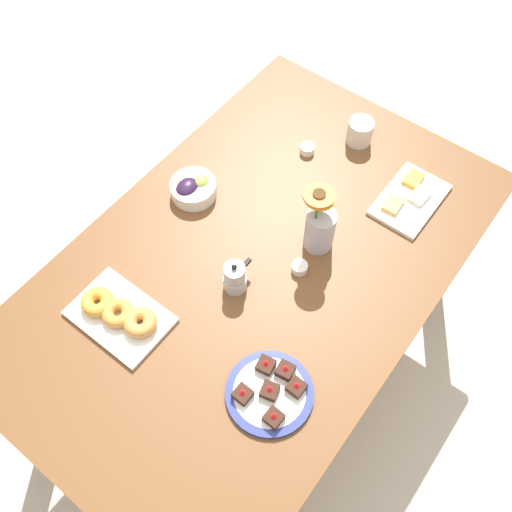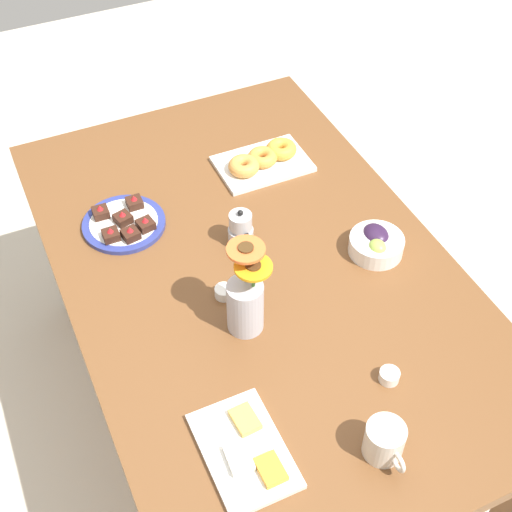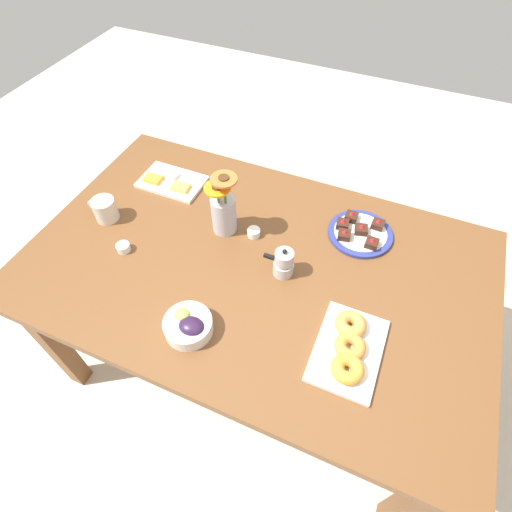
{
  "view_description": "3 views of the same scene",
  "coord_description": "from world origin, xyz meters",
  "px_view_note": "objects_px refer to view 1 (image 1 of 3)",
  "views": [
    {
      "loc": [
        -0.7,
        -0.53,
        2.22
      ],
      "look_at": [
        0.0,
        0.0,
        0.78
      ],
      "focal_mm": 40.0,
      "sensor_mm": 36.0,
      "label": 1
    },
    {
      "loc": [
        1.18,
        -0.54,
        2.14
      ],
      "look_at": [
        0.0,
        0.0,
        0.78
      ],
      "focal_mm": 50.0,
      "sensor_mm": 36.0,
      "label": 2
    },
    {
      "loc": [
        -0.34,
        0.79,
        1.83
      ],
      "look_at": [
        0.0,
        0.0,
        0.78
      ],
      "focal_mm": 28.0,
      "sensor_mm": 36.0,
      "label": 3
    }
  ],
  "objects_px": {
    "flower_vase": "(320,226)",
    "moka_pot": "(234,277)",
    "coffee_mug": "(360,131)",
    "jam_cup_honey": "(300,267)",
    "jam_cup_berry": "(307,149)",
    "grape_bowl": "(193,188)",
    "dining_table": "(256,277)",
    "cheese_platter": "(410,198)",
    "dessert_plate": "(270,392)",
    "croissant_platter": "(119,314)"
  },
  "relations": [
    {
      "from": "cheese_platter",
      "to": "flower_vase",
      "type": "xyz_separation_m",
      "value": [
        -0.32,
        0.14,
        0.08
      ]
    },
    {
      "from": "coffee_mug",
      "to": "jam_cup_honey",
      "type": "distance_m",
      "value": 0.57
    },
    {
      "from": "jam_cup_honey",
      "to": "flower_vase",
      "type": "bearing_deg",
      "value": 6.37
    },
    {
      "from": "dining_table",
      "to": "cheese_platter",
      "type": "height_order",
      "value": "cheese_platter"
    },
    {
      "from": "jam_cup_berry",
      "to": "moka_pot",
      "type": "bearing_deg",
      "value": -167.09
    },
    {
      "from": "grape_bowl",
      "to": "dining_table",
      "type": "bearing_deg",
      "value": -104.73
    },
    {
      "from": "grape_bowl",
      "to": "coffee_mug",
      "type": "bearing_deg",
      "value": -29.86
    },
    {
      "from": "croissant_platter",
      "to": "flower_vase",
      "type": "xyz_separation_m",
      "value": [
        0.55,
        -0.3,
        0.07
      ]
    },
    {
      "from": "jam_cup_honey",
      "to": "flower_vase",
      "type": "distance_m",
      "value": 0.14
    },
    {
      "from": "cheese_platter",
      "to": "jam_cup_honey",
      "type": "bearing_deg",
      "value": 162.97
    },
    {
      "from": "dessert_plate",
      "to": "grape_bowl",
      "type": "bearing_deg",
      "value": 57.28
    },
    {
      "from": "coffee_mug",
      "to": "dining_table",
      "type": "bearing_deg",
      "value": -178.24
    },
    {
      "from": "flower_vase",
      "to": "cheese_platter",
      "type": "bearing_deg",
      "value": -24.35
    },
    {
      "from": "dining_table",
      "to": "dessert_plate",
      "type": "relative_size",
      "value": 6.81
    },
    {
      "from": "coffee_mug",
      "to": "jam_cup_berry",
      "type": "bearing_deg",
      "value": 143.71
    },
    {
      "from": "grape_bowl",
      "to": "jam_cup_honey",
      "type": "bearing_deg",
      "value": -93.18
    },
    {
      "from": "dining_table",
      "to": "flower_vase",
      "type": "bearing_deg",
      "value": -31.76
    },
    {
      "from": "coffee_mug",
      "to": "jam_cup_berry",
      "type": "xyz_separation_m",
      "value": [
        -0.15,
        0.11,
        -0.03
      ]
    },
    {
      "from": "coffee_mug",
      "to": "grape_bowl",
      "type": "relative_size",
      "value": 0.82
    },
    {
      "from": "grape_bowl",
      "to": "flower_vase",
      "type": "xyz_separation_m",
      "value": [
        0.09,
        -0.43,
        0.06
      ]
    },
    {
      "from": "dessert_plate",
      "to": "cheese_platter",
      "type": "bearing_deg",
      "value": 1.77
    },
    {
      "from": "jam_cup_honey",
      "to": "moka_pot",
      "type": "bearing_deg",
      "value": 142.77
    },
    {
      "from": "coffee_mug",
      "to": "cheese_platter",
      "type": "bearing_deg",
      "value": -114.16
    },
    {
      "from": "jam_cup_berry",
      "to": "jam_cup_honey",
      "type": "bearing_deg",
      "value": -147.97
    },
    {
      "from": "coffee_mug",
      "to": "moka_pot",
      "type": "distance_m",
      "value": 0.71
    },
    {
      "from": "flower_vase",
      "to": "moka_pot",
      "type": "distance_m",
      "value": 0.29
    },
    {
      "from": "cheese_platter",
      "to": "jam_cup_honey",
      "type": "height_order",
      "value": "cheese_platter"
    },
    {
      "from": "cheese_platter",
      "to": "moka_pot",
      "type": "xyz_separation_m",
      "value": [
        -0.59,
        0.25,
        0.04
      ]
    },
    {
      "from": "jam_cup_berry",
      "to": "flower_vase",
      "type": "height_order",
      "value": "flower_vase"
    },
    {
      "from": "cheese_platter",
      "to": "moka_pot",
      "type": "distance_m",
      "value": 0.64
    },
    {
      "from": "dining_table",
      "to": "jam_cup_berry",
      "type": "xyz_separation_m",
      "value": [
        0.46,
        0.13,
        0.1
      ]
    },
    {
      "from": "dining_table",
      "to": "dessert_plate",
      "type": "bearing_deg",
      "value": -137.36
    },
    {
      "from": "flower_vase",
      "to": "moka_pot",
      "type": "bearing_deg",
      "value": 158.12
    },
    {
      "from": "coffee_mug",
      "to": "dessert_plate",
      "type": "height_order",
      "value": "coffee_mug"
    },
    {
      "from": "dining_table",
      "to": "cheese_platter",
      "type": "distance_m",
      "value": 0.56
    },
    {
      "from": "dining_table",
      "to": "croissant_platter",
      "type": "distance_m",
      "value": 0.44
    },
    {
      "from": "dining_table",
      "to": "cheese_platter",
      "type": "relative_size",
      "value": 6.15
    },
    {
      "from": "grape_bowl",
      "to": "jam_cup_berry",
      "type": "bearing_deg",
      "value": -26.97
    },
    {
      "from": "dining_table",
      "to": "dessert_plate",
      "type": "height_order",
      "value": "dessert_plate"
    },
    {
      "from": "moka_pot",
      "to": "dessert_plate",
      "type": "bearing_deg",
      "value": -125.59
    },
    {
      "from": "cheese_platter",
      "to": "jam_cup_berry",
      "type": "bearing_deg",
      "value": 94.75
    },
    {
      "from": "jam_cup_berry",
      "to": "cheese_platter",
      "type": "bearing_deg",
      "value": -85.25
    },
    {
      "from": "coffee_mug",
      "to": "moka_pot",
      "type": "bearing_deg",
      "value": -178.71
    },
    {
      "from": "dining_table",
      "to": "jam_cup_honey",
      "type": "height_order",
      "value": "jam_cup_honey"
    },
    {
      "from": "dining_table",
      "to": "grape_bowl",
      "type": "distance_m",
      "value": 0.35
    },
    {
      "from": "cheese_platter",
      "to": "jam_cup_berry",
      "type": "relative_size",
      "value": 5.42
    },
    {
      "from": "jam_cup_berry",
      "to": "dessert_plate",
      "type": "xyz_separation_m",
      "value": [
        -0.75,
        -0.4,
        -0.0
      ]
    },
    {
      "from": "dining_table",
      "to": "moka_pot",
      "type": "distance_m",
      "value": 0.17
    },
    {
      "from": "dining_table",
      "to": "coffee_mug",
      "type": "bearing_deg",
      "value": 1.76
    },
    {
      "from": "coffee_mug",
      "to": "flower_vase",
      "type": "distance_m",
      "value": 0.46
    }
  ]
}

